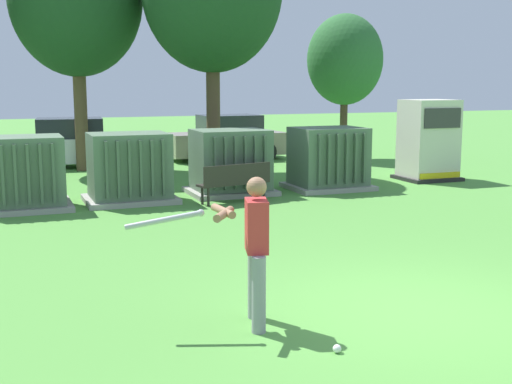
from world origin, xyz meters
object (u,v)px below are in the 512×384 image
Objects in this scene: parked_car_left_of_center at (67,144)px; parked_car_right_of_center at (227,139)px; transformer_mid_east at (230,163)px; transformer_mid_west at (129,169)px; generator_enclosure at (428,140)px; park_bench at (235,180)px; transformer_west at (21,174)px; batter at (252,243)px; transformer_east at (328,159)px; sports_ball at (337,349)px.

parked_car_left_of_center is 5.66m from parked_car_right_of_center.
parked_car_right_of_center is at bearing 72.32° from transformer_mid_east.
parked_car_right_of_center is (4.91, 7.54, -0.04)m from transformer_mid_west.
transformer_mid_east is 0.91× the size of generator_enclosure.
parked_car_right_of_center is at bearing 72.90° from park_bench.
transformer_west is at bearing -102.62° from parked_car_left_of_center.
parked_car_left_of_center is at bearing 92.04° from batter.
park_bench is 8.04m from batter.
generator_enclosure reaches higher than batter.
batter is (-8.88, -9.21, -0.16)m from generator_enclosure.
transformer_west is 0.91× the size of generator_enclosure.
transformer_west is 5.01m from transformer_mid_east.
transformer_mid_east and transformer_east have the same top height.
parked_car_left_of_center reaches higher than sports_ball.
park_bench is 1.06× the size of batter.
batter reaches higher than parked_car_left_of_center.
transformer_mid_east is 23.33× the size of sports_ball.
parked_car_left_of_center is at bearing 95.76° from transformer_mid_west.
generator_enclosure is at bearing 2.94° from transformer_mid_east.
sports_ball is (2.79, -9.62, -0.74)m from transformer_west.
generator_enclosure is (11.12, 0.67, 0.35)m from transformer_west.
parked_car_left_of_center is at bearing 109.90° from park_bench.
parked_car_left_of_center is (1.67, 7.45, -0.04)m from transformer_west.
sports_ball is (-8.33, -10.29, -1.09)m from generator_enclosure.
parked_car_left_of_center is (-3.33, 7.10, -0.04)m from transformer_mid_east.
transformer_mid_west is 23.33× the size of sports_ball.
transformer_east is at bearing -172.05° from generator_enclosure.
batter is (-2.76, -8.90, 0.19)m from transformer_mid_east.
park_bench is at bearing -10.87° from transformer_west.
generator_enclosure is at bearing 46.05° from batter.
generator_enclosure reaches higher than transformer_mid_east.
parked_car_left_of_center is at bearing 93.75° from sports_ball.
transformer_mid_west is (2.41, 0.11, 0.00)m from transformer_west.
transformer_mid_east is at bearing 5.40° from transformer_mid_west.
transformer_mid_east is 1.14× the size of park_bench.
park_bench is at bearing 72.20° from batter.
parked_car_left_of_center is (-0.57, 15.99, -0.22)m from batter.
transformer_mid_west is 1.21× the size of batter.
park_bench reaches higher than sports_ball.
transformer_mid_east reaches higher than sports_ball.
transformer_mid_west is 0.50× the size of parked_car_right_of_center.
transformer_west is at bearing 106.16° from sports_ball.
batter is (-0.17, -8.65, 0.19)m from transformer_mid_west.
transformer_west is at bearing -177.40° from transformer_mid_west.
parked_car_left_of_center and parked_car_right_of_center have the same top height.
transformer_east is at bearing 63.56° from sports_ball.
transformer_east is 0.48× the size of parked_car_left_of_center.
sports_ball is (0.55, -1.08, -0.93)m from batter.
transformer_mid_west is 0.48× the size of parked_car_left_of_center.
park_bench is (4.69, -0.90, -0.25)m from transformer_west.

